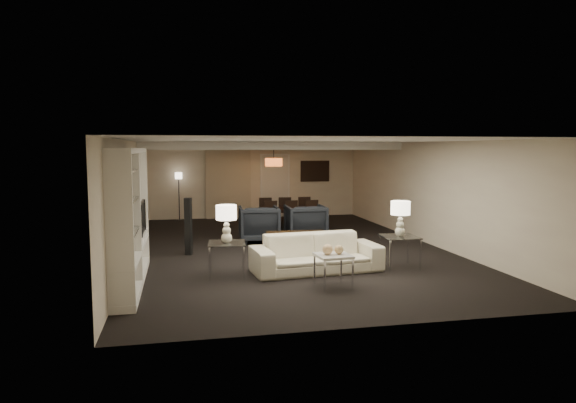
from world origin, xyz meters
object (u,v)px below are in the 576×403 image
(marble_table, at_px, (333,271))
(chair_nm, at_px, (293,216))
(floor_lamp, at_px, (179,197))
(sofa, at_px, (316,253))
(pendant_light, at_px, (274,162))
(table_lamp_right, at_px, (400,219))
(television, at_px, (137,218))
(coffee_table, at_px, (297,244))
(table_lamp_left, at_px, (226,224))
(dining_table, at_px, (289,218))
(floor_speaker, at_px, (188,226))
(chair_fm, at_px, (284,211))
(chair_fr, at_px, (303,210))
(chair_nr, at_px, (314,216))
(vase_blue, at_px, (125,227))
(armchair_left, at_px, (259,224))
(side_table_right, at_px, (399,252))
(vase_amber, at_px, (126,192))
(chair_fl, at_px, (265,211))
(chair_nl, at_px, (272,217))
(armchair_right, at_px, (305,222))
(side_table_left, at_px, (227,259))

(marble_table, xyz_separation_m, chair_nm, (0.60, 5.83, 0.15))
(floor_lamp, bearing_deg, sofa, -71.40)
(pendant_light, relative_size, floor_lamp, 0.33)
(table_lamp_right, distance_m, television, 5.07)
(chair_nm, bearing_deg, sofa, -103.51)
(coffee_table, bearing_deg, table_lamp_left, -136.74)
(dining_table, bearing_deg, floor_speaker, -131.60)
(sofa, bearing_deg, floor_lamp, 103.04)
(chair_fm, height_order, floor_lamp, floor_lamp)
(pendant_light, xyz_separation_m, chair_fr, (0.94, 0.13, -1.49))
(chair_nr, bearing_deg, table_lamp_left, -126.26)
(vase_blue, bearing_deg, chair_nm, 55.95)
(armchair_left, height_order, dining_table, armchair_left)
(television, height_order, chair_fm, television)
(chair_nm, relative_size, floor_lamp, 0.55)
(side_table_right, bearing_deg, sofa, 180.00)
(dining_table, bearing_deg, table_lamp_left, -112.87)
(pendant_light, distance_m, vase_amber, 7.60)
(pendant_light, height_order, chair_fl, pendant_light)
(chair_fl, xyz_separation_m, chair_fr, (1.20, 0.00, 0.00))
(television, relative_size, floor_speaker, 0.82)
(pendant_light, bearing_deg, coffee_table, -93.39)
(chair_nl, xyz_separation_m, chair_fr, (1.20, 1.30, 0.00))
(chair_fm, distance_m, floor_lamp, 3.54)
(coffee_table, bearing_deg, marble_table, -90.00)
(side_table_right, bearing_deg, table_lamp_right, 0.00)
(armchair_right, bearing_deg, side_table_left, 56.32)
(side_table_right, height_order, floor_speaker, floor_speaker)
(floor_speaker, bearing_deg, chair_nr, 57.68)
(coffee_table, relative_size, chair_fm, 1.56)
(coffee_table, distance_m, television, 3.56)
(chair_nl, distance_m, floor_lamp, 3.86)
(armchair_left, xyz_separation_m, chair_fm, (1.20, 2.73, -0.02))
(table_lamp_right, xyz_separation_m, chair_fm, (-1.10, 6.03, -0.54))
(side_table_left, bearing_deg, table_lamp_right, 0.00)
(side_table_right, distance_m, chair_nl, 5.03)
(side_table_left, height_order, floor_speaker, floor_speaker)
(vase_blue, height_order, dining_table, vase_blue)
(armchair_right, bearing_deg, marble_table, 83.43)
(chair_fl, bearing_deg, floor_lamp, -28.14)
(floor_speaker, relative_size, chair_nl, 1.47)
(table_lamp_left, bearing_deg, sofa, 0.00)
(table_lamp_left, bearing_deg, floor_lamp, 96.44)
(marble_table, height_order, chair_nm, chair_nm)
(coffee_table, relative_size, table_lamp_right, 1.94)
(table_lamp_left, bearing_deg, television, 158.80)
(sofa, height_order, chair_fl, chair_fl)
(television, height_order, dining_table, television)
(armchair_left, xyz_separation_m, television, (-2.73, -2.67, 0.59))
(side_table_right, distance_m, marble_table, 2.03)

